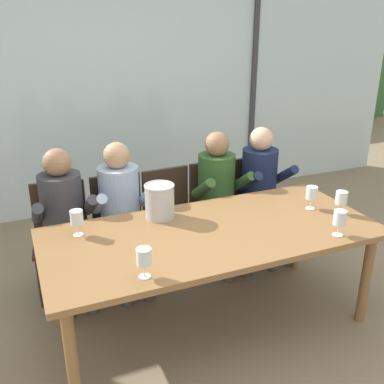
{
  "coord_description": "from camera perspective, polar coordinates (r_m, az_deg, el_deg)",
  "views": [
    {
      "loc": [
        -1.14,
        -2.36,
        2.05
      ],
      "look_at": [
        0.0,
        0.35,
        0.89
      ],
      "focal_mm": 40.86,
      "sensor_mm": 36.0,
      "label": 1
    }
  ],
  "objects": [
    {
      "name": "hillside_vineyard",
      "position": [
        8.78,
        -15.58,
        12.88
      ],
      "size": [
        13.44,
        2.4,
        1.69
      ],
      "primitive_type": "cube",
      "color": "#386633",
      "rests_on": "ground"
    },
    {
      "name": "chair_near_window_right",
      "position": [
        4.13,
        7.67,
        -0.76
      ],
      "size": [
        0.47,
        0.47,
        0.86
      ],
      "rotation": [
        0.0,
        0.0,
        0.06
      ],
      "color": "#332319",
      "rests_on": "ground"
    },
    {
      "name": "ground",
      "position": [
        4.1,
        -3.58,
        -8.56
      ],
      "size": [
        14.0,
        14.0,
        0.0
      ],
      "primitive_type": "plane",
      "color": "#847056"
    },
    {
      "name": "wine_glass_by_right_taster",
      "position": [
        3.3,
        18.91,
        -0.85
      ],
      "size": [
        0.08,
        0.08,
        0.17
      ],
      "color": "silver",
      "rests_on": "dining_table"
    },
    {
      "name": "chair_left_of_center",
      "position": [
        3.7,
        -9.38,
        -3.59
      ],
      "size": [
        0.45,
        0.45,
        0.86
      ],
      "rotation": [
        0.0,
        0.0,
        -0.02
      ],
      "color": "#332319",
      "rests_on": "ground"
    },
    {
      "name": "chair_center",
      "position": [
        3.8,
        -2.81,
        -2.6
      ],
      "size": [
        0.46,
        0.46,
        0.86
      ],
      "rotation": [
        0.0,
        0.0,
        0.06
      ],
      "color": "#332319",
      "rests_on": "ground"
    },
    {
      "name": "dining_table",
      "position": [
        2.96,
        2.65,
        -6.25
      ],
      "size": [
        2.24,
        1.0,
        0.74
      ],
      "color": "olive",
      "rests_on": "ground"
    },
    {
      "name": "person_charcoal_jacket",
      "position": [
        3.43,
        -16.31,
        -3.09
      ],
      "size": [
        0.47,
        0.61,
        1.18
      ],
      "rotation": [
        0.0,
        0.0,
        0.02
      ],
      "color": "#38383D",
      "rests_on": "ground"
    },
    {
      "name": "person_navy_polo",
      "position": [
        3.98,
        9.33,
        0.92
      ],
      "size": [
        0.48,
        0.62,
        1.18
      ],
      "rotation": [
        0.0,
        0.0,
        0.06
      ],
      "color": "#192347",
      "rests_on": "ground"
    },
    {
      "name": "window_mullion_right",
      "position": [
        5.57,
        7.97,
        13.58
      ],
      "size": [
        0.06,
        0.06,
        2.6
      ],
      "primitive_type": "cube",
      "color": "#38383D",
      "rests_on": "ground"
    },
    {
      "name": "chair_near_curtain",
      "position": [
        3.64,
        -16.66,
        -4.67
      ],
      "size": [
        0.49,
        0.49,
        0.86
      ],
      "rotation": [
        0.0,
        0.0,
        -0.11
      ],
      "color": "#332319",
      "rests_on": "ground"
    },
    {
      "name": "chair_right_of_center",
      "position": [
        3.96,
        3.02,
        -1.54
      ],
      "size": [
        0.48,
        0.48,
        0.86
      ],
      "rotation": [
        0.0,
        0.0,
        -0.1
      ],
      "color": "#332319",
      "rests_on": "ground"
    },
    {
      "name": "wine_glass_by_left_taster",
      "position": [
        2.39,
        -6.3,
        -8.46
      ],
      "size": [
        0.08,
        0.08,
        0.17
      ],
      "color": "silver",
      "rests_on": "dining_table"
    },
    {
      "name": "wine_glass_spare_empty",
      "position": [
        2.97,
        18.74,
        -3.25
      ],
      "size": [
        0.08,
        0.08,
        0.17
      ],
      "color": "silver",
      "rests_on": "dining_table"
    },
    {
      "name": "wine_glass_center_pour",
      "position": [
        2.91,
        -14.81,
        -3.38
      ],
      "size": [
        0.08,
        0.08,
        0.17
      ],
      "color": "silver",
      "rests_on": "dining_table"
    },
    {
      "name": "person_olive_shirt",
      "position": [
        3.77,
        3.72,
        0.03
      ],
      "size": [
        0.47,
        0.62,
        1.18
      ],
      "rotation": [
        0.0,
        0.0,
        0.05
      ],
      "color": "#2D5123",
      "rests_on": "ground"
    },
    {
      "name": "wine_glass_near_bucket",
      "position": [
        3.33,
        15.36,
        -0.16
      ],
      "size": [
        0.08,
        0.08,
        0.17
      ],
      "color": "silver",
      "rests_on": "dining_table"
    },
    {
      "name": "window_glass_panel",
      "position": [
        4.96,
        -9.51,
        12.53
      ],
      "size": [
        7.44,
        0.03,
        2.6
      ],
      "primitive_type": "cube",
      "color": "silver",
      "rests_on": "ground"
    },
    {
      "name": "person_pale_blue_shirt",
      "position": [
        3.5,
        -9.09,
        -1.99
      ],
      "size": [
        0.46,
        0.61,
        1.18
      ],
      "rotation": [
        0.0,
        0.0,
        0.01
      ],
      "color": "#9EB2D1",
      "rests_on": "ground"
    },
    {
      "name": "ice_bucket_primary",
      "position": [
        3.08,
        -4.24,
        -1.14
      ],
      "size": [
        0.22,
        0.22,
        0.25
      ],
      "color": "#B7B7BC",
      "rests_on": "dining_table"
    }
  ]
}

